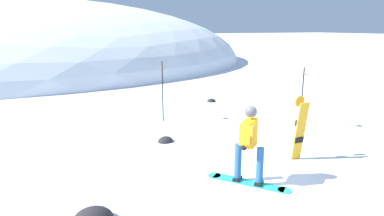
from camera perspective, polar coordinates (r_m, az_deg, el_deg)
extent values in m
plane|color=white|center=(7.31, 11.51, -13.29)|extent=(300.00, 300.00, 0.00)
ellipsoid|color=white|center=(36.67, -26.78, 7.05)|extent=(42.42, 38.18, 11.92)
cube|color=#23B7A3|center=(7.49, 9.47, -12.38)|extent=(1.19, 1.40, 0.02)
cylinder|color=#23B7A3|center=(7.73, 3.85, -11.37)|extent=(0.28, 0.28, 0.02)
cylinder|color=#23B7A3|center=(7.33, 15.45, -13.33)|extent=(0.28, 0.28, 0.02)
cube|color=black|center=(7.54, 7.71, -11.79)|extent=(0.28, 0.27, 0.06)
cube|color=black|center=(7.42, 11.29, -12.39)|extent=(0.28, 0.27, 0.06)
cylinder|color=#235699|center=(7.39, 7.80, -9.13)|extent=(0.15, 0.15, 0.82)
cylinder|color=#235699|center=(7.26, 11.43, -9.69)|extent=(0.15, 0.15, 0.82)
cube|color=#F4A314|center=(7.08, 9.82, -4.19)|extent=(0.42, 0.40, 0.58)
cylinder|color=#F4A314|center=(6.87, 9.25, -4.72)|extent=(0.19, 0.20, 0.57)
cylinder|color=#F4A314|center=(7.29, 10.36, -3.68)|extent=(0.19, 0.20, 0.57)
sphere|color=black|center=(6.94, 8.81, -6.68)|extent=(0.11, 0.11, 0.11)
sphere|color=black|center=(7.39, 10.03, -5.45)|extent=(0.11, 0.11, 0.11)
cube|color=orange|center=(6.89, 9.33, -4.49)|extent=(0.32, 0.33, 0.44)
cube|color=orange|center=(6.82, 9.05, -5.36)|extent=(0.17, 0.19, 0.20)
sphere|color=beige|center=(6.96, 9.96, -0.85)|extent=(0.21, 0.21, 0.21)
sphere|color=#4C4C56|center=(6.95, 9.97, -0.61)|extent=(0.25, 0.25, 0.25)
cube|color=navy|center=(7.08, 10.28, -0.62)|extent=(0.13, 0.15, 0.08)
cube|color=orange|center=(8.73, 17.88, -3.84)|extent=(0.28, 0.21, 1.51)
cylinder|color=orange|center=(8.61, 17.82, 1.12)|extent=(0.28, 0.06, 0.28)
cube|color=black|center=(8.69, 17.86, -2.41)|extent=(0.25, 0.09, 0.15)
cube|color=black|center=(8.82, 17.65, -5.16)|extent=(0.25, 0.09, 0.15)
cylinder|color=black|center=(11.78, -5.01, 2.68)|extent=(0.04, 0.04, 2.10)
cylinder|color=orange|center=(11.65, -5.10, 6.88)|extent=(0.20, 0.20, 0.02)
cone|color=black|center=(11.62, -5.12, 7.96)|extent=(0.04, 0.04, 0.08)
cylinder|color=black|center=(11.37, 18.15, 1.39)|extent=(0.04, 0.04, 2.00)
cylinder|color=orange|center=(11.24, 18.45, 5.48)|extent=(0.20, 0.20, 0.02)
cone|color=black|center=(11.21, 18.54, 6.59)|extent=(0.04, 0.04, 0.08)
ellipsoid|color=#282628|center=(15.11, 3.31, 1.08)|extent=(0.40, 0.34, 0.28)
ellipsoid|color=#282628|center=(9.91, -4.52, -5.73)|extent=(0.46, 0.39, 0.32)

